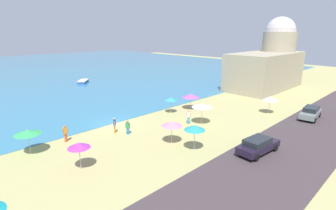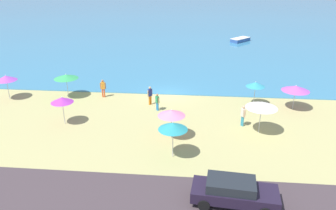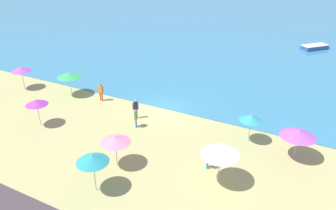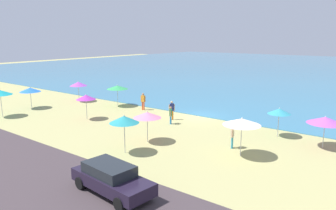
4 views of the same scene
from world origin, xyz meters
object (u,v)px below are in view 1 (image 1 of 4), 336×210
Objects in this scene: beach_umbrella_1 at (191,96)px; parked_car_2 at (258,145)px; beach_umbrella_3 at (28,132)px; bather_3 at (115,125)px; parked_car_1 at (311,113)px; bather_0 at (65,132)px; harbor_fortress at (270,63)px; skiff_nearshore at (83,82)px; bather_2 at (189,116)px; beach_umbrella_6 at (202,105)px; beach_umbrella_10 at (172,124)px; beach_umbrella_9 at (79,145)px; beach_umbrella_5 at (270,99)px; beach_umbrella_2 at (195,127)px; beach_umbrella_0 at (171,99)px; bather_1 at (128,127)px.

beach_umbrella_1 is 0.52× the size of parked_car_2.
beach_umbrella_3 is 8.50m from bather_3.
beach_umbrella_3 reaches higher than parked_car_1.
harbor_fortress is (41.17, -2.01, 3.85)m from bather_0.
skiff_nearshore is (16.40, 27.95, -0.65)m from bather_0.
bather_2 is 0.44× the size of skiff_nearshore.
harbor_fortress is at bearing 8.98° from beach_umbrella_6.
parked_car_1 is (7.44, -13.68, -1.12)m from beach_umbrella_1.
beach_umbrella_6 reaches higher than beach_umbrella_3.
skiff_nearshore is (5.12, 42.89, -0.47)m from parked_car_2.
parked_car_2 is at bearing -52.93° from bather_0.
beach_umbrella_10 is at bearing -170.34° from harbor_fortress.
bather_3 is 0.45× the size of skiff_nearshore.
bather_2 is 0.99× the size of bather_3.
bather_3 is at bearing 36.22° from beach_umbrella_9.
parked_car_1 is 14.03m from parked_car_2.
beach_umbrella_1 reaches higher than bather_2.
beach_umbrella_5 is (6.01, -8.90, 0.11)m from beach_umbrella_1.
beach_umbrella_3 is at bearing 153.02° from parked_car_1.
beach_umbrella_1 is at bearing 64.23° from parked_car_2.
beach_umbrella_10 is at bearing 171.67° from beach_umbrella_5.
beach_umbrella_5 is 0.54× the size of parked_car_1.
bather_2 is (5.22, 5.20, -1.31)m from beach_umbrella_2.
harbor_fortress is at bearing -1.78° from beach_umbrella_1.
parked_car_1 is (11.27, -8.67, -1.45)m from beach_umbrella_6.
beach_umbrella_10 is 34.41m from harbor_fortress.
beach_umbrella_3 is 0.14× the size of harbor_fortress.
beach_umbrella_2 is 0.66× the size of skiff_nearshore.
parked_car_1 is at bearing -61.46° from beach_umbrella_1.
beach_umbrella_0 is 0.51× the size of parked_car_1.
beach_umbrella_10 is at bearing -155.20° from bather_2.
beach_umbrella_5 is 13.52m from parked_car_2.
bather_1 is (-18.19, 7.45, -1.21)m from beach_umbrella_5.
bather_3 is at bearing -111.43° from skiff_nearshore.
parked_car_1 is (17.63, -4.55, -1.44)m from beach_umbrella_2.
beach_umbrella_5 is 1.37× the size of bather_3.
harbor_fortress is at bearing 23.39° from parked_car_2.
bather_3 is at bearing -7.97° from beach_umbrella_3.
bather_2 is (-1.58, -4.58, -1.02)m from beach_umbrella_0.
beach_umbrella_6 reaches higher than beach_umbrella_0.
beach_umbrella_9 is 0.60× the size of skiff_nearshore.
beach_umbrella_6 is at bearing -171.02° from harbor_fortress.
bather_2 is 8.87m from bather_3.
beach_umbrella_9 is at bearing 155.19° from beach_umbrella_2.
beach_umbrella_0 is at bearing -93.86° from skiff_nearshore.
beach_umbrella_9 is 9.05m from beach_umbrella_10.
beach_umbrella_2 reaches higher than parked_car_1.
beach_umbrella_5 reaches higher than parked_car_1.
beach_umbrella_5 is 12.11m from bather_2.
beach_umbrella_1 is at bearing -87.12° from skiff_nearshore.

